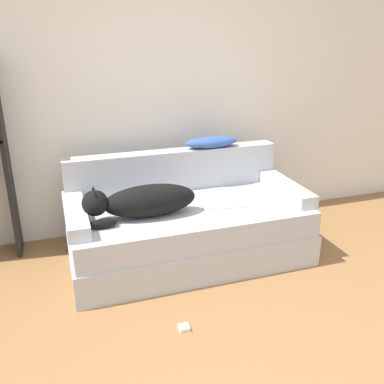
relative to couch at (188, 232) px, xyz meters
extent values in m
cube|color=silver|center=(-0.12, 0.73, 1.13)|extent=(7.82, 0.06, 2.70)
cube|color=#B2B7BC|center=(0.00, 0.00, -0.10)|extent=(1.85, 0.94, 0.25)
cube|color=#B2B7BC|center=(0.00, -0.01, 0.13)|extent=(1.81, 0.90, 0.20)
cube|color=#B2B7BC|center=(0.00, 0.40, 0.40)|extent=(1.81, 0.15, 0.34)
cube|color=#B2B7BC|center=(-0.85, -0.01, 0.28)|extent=(0.15, 0.75, 0.10)
cube|color=#B2B7BC|center=(0.85, -0.01, 0.28)|extent=(0.15, 0.75, 0.10)
ellipsoid|color=black|center=(-0.32, -0.09, 0.35)|extent=(0.69, 0.24, 0.24)
sphere|color=black|center=(-0.71, -0.09, 0.38)|extent=(0.18, 0.18, 0.18)
cone|color=black|center=(-0.71, -0.14, 0.45)|extent=(0.06, 0.06, 0.08)
cone|color=black|center=(-0.71, -0.04, 0.45)|extent=(0.06, 0.06, 0.08)
ellipsoid|color=black|center=(-0.69, -0.20, 0.27)|extent=(0.21, 0.06, 0.07)
cube|color=silver|center=(0.26, -0.06, 0.24)|extent=(0.36, 0.26, 0.02)
ellipsoid|color=#335199|center=(0.34, 0.39, 0.62)|extent=(0.46, 0.18, 0.10)
cube|color=black|center=(-1.30, 0.55, 0.56)|extent=(0.04, 0.26, 1.56)
cube|color=white|center=(-0.31, -0.85, -0.21)|extent=(0.06, 0.06, 0.03)
camera|label=1|loc=(-0.95, -2.92, 1.53)|focal=40.00mm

